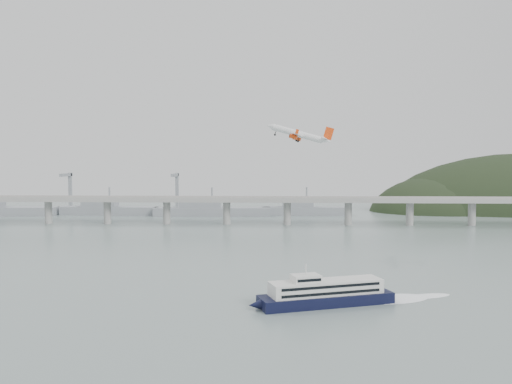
{
  "coord_description": "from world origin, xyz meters",
  "views": [
    {
      "loc": [
        11.88,
        -244.27,
        54.78
      ],
      "look_at": [
        0.0,
        55.0,
        36.0
      ],
      "focal_mm": 38.0,
      "sensor_mm": 36.0,
      "label": 1
    }
  ],
  "objects": [
    {
      "name": "bridge",
      "position": [
        -1.15,
        200.0,
        17.65
      ],
      "size": [
        800.0,
        22.0,
        23.9
      ],
      "color": "gray",
      "rests_on": "ground"
    },
    {
      "name": "airliner",
      "position": [
        24.2,
        69.47,
        68.49
      ],
      "size": [
        39.52,
        36.25,
        13.67
      ],
      "rotation": [
        0.05,
        -0.27,
        2.91
      ],
      "color": "white",
      "rests_on": "ground"
    },
    {
      "name": "ground",
      "position": [
        0.0,
        0.0,
        0.0
      ],
      "size": [
        900.0,
        900.0,
        0.0
      ],
      "primitive_type": "plane",
      "color": "slate",
      "rests_on": "ground"
    },
    {
      "name": "ferry",
      "position": [
        30.14,
        -43.94,
        4.31
      ],
      "size": [
        81.44,
        34.91,
        15.88
      ],
      "rotation": [
        0.0,
        0.0,
        0.33
      ],
      "color": "black",
      "rests_on": "ground"
    },
    {
      "name": "distant_fleet",
      "position": [
        -155.36,
        265.08,
        6.22
      ],
      "size": [
        453.0,
        60.9,
        40.0
      ],
      "color": "gray",
      "rests_on": "ground"
    }
  ]
}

